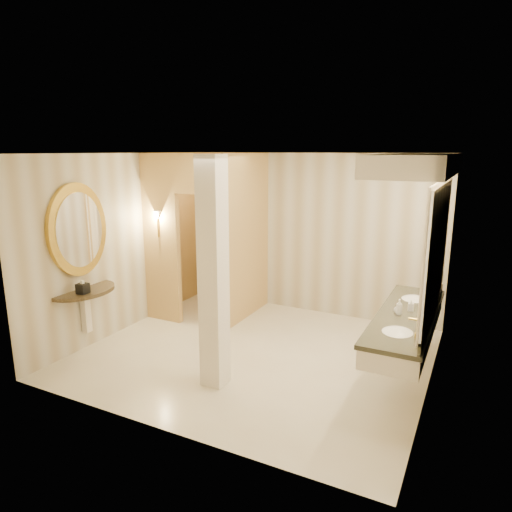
# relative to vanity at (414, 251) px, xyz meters

# --- Properties ---
(floor) EXTENTS (4.50, 4.50, 0.00)m
(floor) POSITION_rel_vanity_xyz_m (-1.98, -0.08, -1.63)
(floor) COLOR white
(floor) RESTS_ON ground
(ceiling) EXTENTS (4.50, 4.50, 0.00)m
(ceiling) POSITION_rel_vanity_xyz_m (-1.98, -0.08, 1.07)
(ceiling) COLOR silver
(ceiling) RESTS_ON wall_back
(wall_back) EXTENTS (4.50, 0.02, 2.70)m
(wall_back) POSITION_rel_vanity_xyz_m (-1.98, 1.92, -0.28)
(wall_back) COLOR beige
(wall_back) RESTS_ON floor
(wall_front) EXTENTS (4.50, 0.02, 2.70)m
(wall_front) POSITION_rel_vanity_xyz_m (-1.98, -2.08, -0.28)
(wall_front) COLOR beige
(wall_front) RESTS_ON floor
(wall_left) EXTENTS (0.02, 4.00, 2.70)m
(wall_left) POSITION_rel_vanity_xyz_m (-4.23, -0.08, -0.28)
(wall_left) COLOR beige
(wall_left) RESTS_ON floor
(wall_right) EXTENTS (0.02, 4.00, 2.70)m
(wall_right) POSITION_rel_vanity_xyz_m (0.27, -0.08, -0.28)
(wall_right) COLOR beige
(wall_right) RESTS_ON floor
(toilet_closet) EXTENTS (1.50, 1.55, 2.70)m
(toilet_closet) POSITION_rel_vanity_xyz_m (-3.11, 0.88, -0.24)
(toilet_closet) COLOR tan
(toilet_closet) RESTS_ON floor
(wall_sconce) EXTENTS (0.14, 0.14, 0.42)m
(wall_sconce) POSITION_rel_vanity_xyz_m (-3.90, 0.35, 0.10)
(wall_sconce) COLOR gold
(wall_sconce) RESTS_ON toilet_closet
(vanity) EXTENTS (0.75, 2.46, 2.09)m
(vanity) POSITION_rel_vanity_xyz_m (0.00, 0.00, 0.00)
(vanity) COLOR white
(vanity) RESTS_ON floor
(console_shelf) EXTENTS (0.97, 0.97, 1.93)m
(console_shelf) POSITION_rel_vanity_xyz_m (-4.19, -0.99, -0.29)
(console_shelf) COLOR black
(console_shelf) RESTS_ON floor
(pillar) EXTENTS (0.27, 0.27, 2.70)m
(pillar) POSITION_rel_vanity_xyz_m (-2.03, -1.03, -0.28)
(pillar) COLOR white
(pillar) RESTS_ON floor
(tissue_box) EXTENTS (0.14, 0.14, 0.14)m
(tissue_box) POSITION_rel_vanity_xyz_m (-4.02, -1.13, -0.69)
(tissue_box) COLOR black
(tissue_box) RESTS_ON console_shelf
(toilet) EXTENTS (0.50, 0.81, 0.80)m
(toilet) POSITION_rel_vanity_xyz_m (-3.14, 1.64, -1.23)
(toilet) COLOR white
(toilet) RESTS_ON floor
(soap_bottle_a) EXTENTS (0.07, 0.07, 0.14)m
(soap_bottle_a) POSITION_rel_vanity_xyz_m (-0.00, 0.12, -0.68)
(soap_bottle_a) COLOR beige
(soap_bottle_a) RESTS_ON vanity
(soap_bottle_b) EXTENTS (0.12, 0.12, 0.12)m
(soap_bottle_b) POSITION_rel_vanity_xyz_m (-0.13, -0.04, -0.69)
(soap_bottle_b) COLOR silver
(soap_bottle_b) RESTS_ON vanity
(soap_bottle_c) EXTENTS (0.08, 0.08, 0.19)m
(soap_bottle_c) POSITION_rel_vanity_xyz_m (-0.11, -0.09, -0.66)
(soap_bottle_c) COLOR #C6B28C
(soap_bottle_c) RESTS_ON vanity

